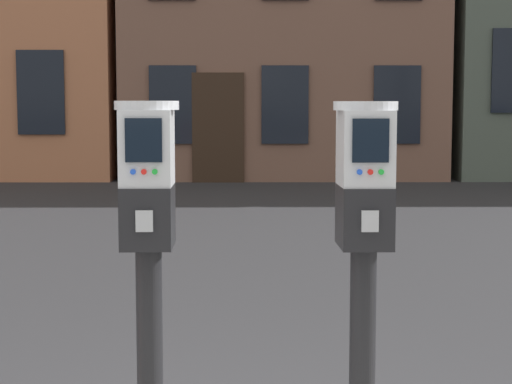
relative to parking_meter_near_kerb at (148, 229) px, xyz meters
name	(u,v)px	position (x,y,z in m)	size (l,w,h in m)	color
parking_meter_near_kerb	(148,229)	(0.00, 0.00, 0.00)	(0.22, 0.25, 1.39)	black
parking_meter_twin_adjacent	(364,229)	(0.73, 0.00, 0.00)	(0.22, 0.25, 1.39)	black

